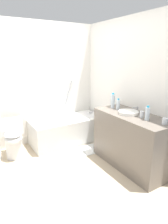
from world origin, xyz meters
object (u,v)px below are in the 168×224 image
Objects in this scene: water_bottle_1 at (118,104)px; drinking_glass_1 at (165,121)px; toilet at (13,139)px; drinking_glass_0 at (142,114)px; water_bottle_2 at (113,101)px; sink_basin at (128,112)px; water_bottle_0 at (147,114)px; bath_mat at (86,150)px; bathtub at (67,129)px; sink_faucet at (137,110)px.

water_bottle_1 is 2.26× the size of drinking_glass_1.
toilet is 1.90m from water_bottle_1.
drinking_glass_0 is at bearing 52.97° from toilet.
water_bottle_1 is at bearing -87.97° from water_bottle_2.
toilet is 2.17× the size of sink_basin.
water_bottle_0 is 0.76m from water_bottle_2.
bath_mat is at bearing 108.11° from drinking_glass_1.
water_bottle_2 is at bearing 68.28° from toilet.
bathtub is 1.46m from sink_basin.
sink_faucet is 1.67× the size of drinking_glass_0.
bath_mat is (-0.37, 0.42, -0.93)m from water_bottle_1.
water_bottle_2 reaches higher than water_bottle_1.
sink_basin is 1.50× the size of water_bottle_0.
water_bottle_2 is at bearing 112.46° from sink_faucet.
bathtub is at bearing 109.82° from sink_basin.
bath_mat is (-0.35, 0.69, -0.87)m from sink_basin.
sink_basin is at bearing -63.35° from bath_mat.
sink_faucet is (1.71, -1.19, 0.56)m from toilet.
bathtub is 5.69× the size of water_bottle_2.
bathtub reaches higher than water_bottle_0.
drinking_glass_1 is (0.52, -1.84, 0.62)m from bathtub.
bathtub reaches higher than drinking_glass_1.
bathtub is 1.80m from water_bottle_0.
water_bottle_0 is at bearing -115.95° from sink_faucet.
toilet is at bearing 131.94° from drinking_glass_1.
bathtub is at bearing 98.33° from toilet.
water_bottle_1 is 0.87m from drinking_glass_1.
sink_faucet reaches higher than drinking_glass_1.
bath_mat is at bearing 127.42° from sink_faucet.
toilet is 2.27m from water_bottle_0.
drinking_glass_1 reaches higher than toilet.
sink_faucet is at bearing 0.00° from sink_basin.
drinking_glass_1 is (1.60, -1.78, 0.57)m from toilet.
sink_basin is 0.28m from water_bottle_1.
water_bottle_0 is at bearing -74.10° from bathtub.
bathtub is 1.08m from toilet.
water_bottle_2 is 0.39× the size of bath_mat.
toilet is 2.16m from sink_faucet.
drinking_glass_1 reaches higher than sink_basin.
sink_faucet is (0.63, -1.25, 0.62)m from bathtub.
water_bottle_2 is at bearing 92.05° from drinking_glass_0.
water_bottle_1 is 0.50m from drinking_glass_0.
bathtub is 2.01m from drinking_glass_1.
drinking_glass_1 is (0.06, -1.00, -0.08)m from water_bottle_2.
sink_faucet is 0.23× the size of bath_mat.
sink_faucet is 1.24m from bath_mat.
sink_faucet is 0.61m from drinking_glass_1.
water_bottle_2 reaches higher than water_bottle_0.
water_bottle_1 reaches higher than toilet.
bathtub is 9.62× the size of sink_faucet.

